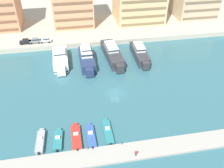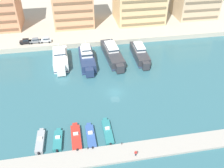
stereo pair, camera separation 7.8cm
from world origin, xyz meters
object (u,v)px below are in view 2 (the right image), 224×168
Objects in this scene: motorboat_teal_left at (58,140)px; yacht_navy_left at (87,58)px; motorboat_teal_center at (108,131)px; car_silver_mid_left at (46,40)px; car_grey_left at (35,40)px; yacht_charcoal_mid_left at (112,54)px; pedestrian_near_edge at (136,153)px; yacht_charcoal_center_left at (140,53)px; yacht_white_far_left at (60,59)px; motorboat_grey_far_left at (40,141)px; motorboat_blue_center_left at (91,136)px; motorboat_red_mid_left at (76,137)px; car_black_far_left at (26,41)px.

yacht_navy_left is at bearing 73.49° from motorboat_teal_left.
car_silver_mid_left reaches higher than motorboat_teal_center.
car_grey_left is (-17.37, 14.81, 0.75)m from yacht_navy_left.
motorboat_teal_left is (-18.54, -34.54, -1.28)m from yacht_charcoal_mid_left.
motorboat_teal_center is (-7.21, -33.80, -1.36)m from yacht_charcoal_mid_left.
pedestrian_near_edge is at bearing -69.87° from car_silver_mid_left.
yacht_navy_left is at bearing -178.15° from yacht_charcoal_center_left.
motorboat_grey_far_left is at bearing -98.25° from yacht_white_far_left.
pedestrian_near_edge reaches higher than motorboat_teal_left.
car_grey_left is (-8.80, 13.31, 0.94)m from yacht_white_far_left.
motorboat_red_mid_left is at bearing 175.54° from motorboat_blue_center_left.
yacht_navy_left is at bearing 93.05° from motorboat_teal_center.
car_silver_mid_left is (-13.65, 14.75, 0.75)m from yacht_navy_left.
yacht_navy_left is 35.01m from motorboat_grey_far_left.
yacht_charcoal_center_left is 1.99× the size of motorboat_teal_center.
car_black_far_left is 3.42m from car_grey_left.
yacht_charcoal_mid_left reaches higher than motorboat_teal_center.
motorboat_teal_center is 51.77m from car_black_far_left.
motorboat_teal_left is at bearing -176.29° from motorboat_teal_center.
car_grey_left is at bearing 94.74° from motorboat_grey_far_left.
yacht_navy_left reaches higher than car_silver_mid_left.
motorboat_red_mid_left is 7.32m from motorboat_teal_center.
yacht_charcoal_mid_left is at bearing 67.08° from motorboat_red_mid_left.
motorboat_teal_left is 1.60× the size of car_grey_left.
motorboat_teal_left is at bearing 155.67° from pedestrian_near_edge.
yacht_charcoal_mid_left is at bearing 56.90° from motorboat_grey_far_left.
car_black_far_left is at bearing 107.87° from motorboat_red_mid_left.
motorboat_grey_far_left is (-4.90, -33.78, -1.30)m from yacht_white_far_left.
car_grey_left is at bearing 113.49° from pedestrian_near_edge.
motorboat_blue_center_left is at bearing -1.33° from motorboat_grey_far_left.
yacht_charcoal_mid_left is 2.63× the size of motorboat_blue_center_left.
motorboat_grey_far_left is (-13.47, -32.28, -1.49)m from yacht_navy_left.
yacht_white_far_left is 0.94× the size of yacht_navy_left.
pedestrian_near_edge is at bearing -93.54° from yacht_charcoal_mid_left.
yacht_navy_left is (8.58, -1.50, 0.19)m from yacht_white_far_left.
car_silver_mid_left reaches higher than motorboat_grey_far_left.
yacht_white_far_left is at bearing 88.21° from motorboat_teal_left.
motorboat_blue_center_left is (-20.52, -33.13, -1.25)m from yacht_charcoal_center_left.
pedestrian_near_edge is at bearing -70.13° from yacht_white_far_left.
yacht_navy_left is 2.55× the size of motorboat_teal_left.
motorboat_teal_left is at bearing -118.23° from yacht_charcoal_mid_left.
yacht_charcoal_center_left is at bearing 62.99° from motorboat_teal_center.
pedestrian_near_edge is at bearing -39.62° from motorboat_blue_center_left.
yacht_navy_left is 2.06× the size of motorboat_red_mid_left.
motorboat_teal_left is 47.48m from car_silver_mid_left.
motorboat_teal_center is 49.04m from car_silver_mid_left.
motorboat_grey_far_left is 0.94× the size of motorboat_blue_center_left.
yacht_navy_left reaches higher than car_black_far_left.
pedestrian_near_edge is (-2.58, -41.76, -0.31)m from yacht_charcoal_mid_left.
motorboat_grey_far_left is 1.08× the size of motorboat_teal_left.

